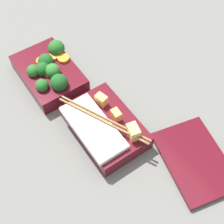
% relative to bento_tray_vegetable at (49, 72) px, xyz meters
% --- Properties ---
extents(ground_plane, '(3.00, 3.00, 0.00)m').
position_rel_bento_tray_vegetable_xyz_m(ground_plane, '(0.11, 0.03, -0.03)').
color(ground_plane, slate).
extents(bento_tray_vegetable, '(0.18, 0.13, 0.07)m').
position_rel_bento_tray_vegetable_xyz_m(bento_tray_vegetable, '(0.00, 0.00, 0.00)').
color(bento_tray_vegetable, '#510F19').
rests_on(bento_tray_vegetable, ground_plane).
extents(bento_tray_rice, '(0.20, 0.12, 0.07)m').
position_rel_bento_tray_vegetable_xyz_m(bento_tray_rice, '(0.20, 0.02, -0.00)').
color(bento_tray_rice, '#510F19').
rests_on(bento_tray_rice, ground_plane).
extents(bento_lid, '(0.20, 0.16, 0.01)m').
position_rel_bento_tray_vegetable_xyz_m(bento_lid, '(0.37, 0.14, -0.02)').
color(bento_lid, '#510F19').
rests_on(bento_lid, ground_plane).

